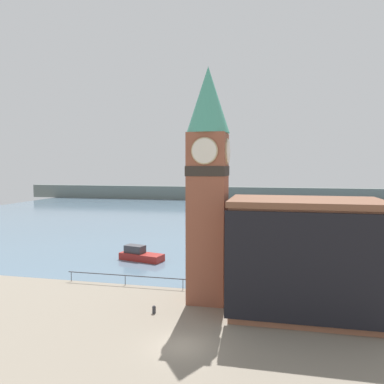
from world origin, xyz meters
The scene contains 8 objects.
ground_plane centered at (0.00, 0.00, 0.00)m, with size 160.00×160.00×0.00m, color gray.
water centered at (0.00, 72.14, 0.00)m, with size 160.00×120.00×0.00m.
far_shoreline centered at (0.00, 112.14, 2.50)m, with size 180.00×3.00×5.00m.
pier_railing centered at (-9.14, 11.89, 0.97)m, with size 13.31×0.08×1.09m.
clock_tower centered at (0.25, 9.31, 11.58)m, with size 3.98×3.98×21.76m.
pier_building centered at (8.87, 7.98, 4.98)m, with size 12.78×7.94×9.91m.
boat_near centered at (-11.33, 22.36, 0.71)m, with size 6.38×3.57×1.94m.
mooring_bollard_near centered at (-3.75, 5.24, 0.37)m, with size 0.32×0.32×0.68m.
Camera 1 is at (6.19, -24.86, 12.73)m, focal length 35.00 mm.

